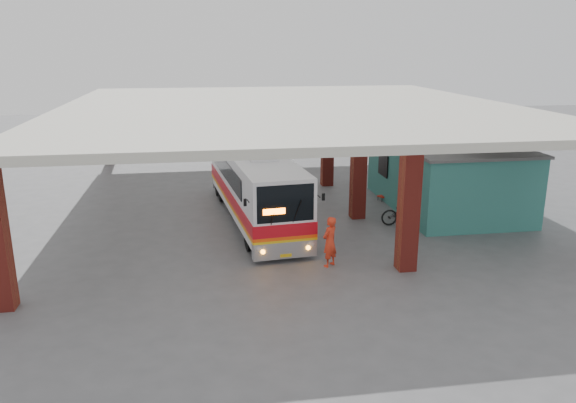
# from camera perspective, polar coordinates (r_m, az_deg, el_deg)

# --- Properties ---
(ground) EXTENTS (90.00, 90.00, 0.00)m
(ground) POSITION_cam_1_polar(r_m,az_deg,el_deg) (21.61, 1.50, -4.32)
(ground) COLOR #515154
(ground) RESTS_ON ground
(brick_columns) EXTENTS (20.10, 21.60, 4.35)m
(brick_columns) POSITION_cam_1_polar(r_m,az_deg,el_deg) (26.02, 2.62, 4.10)
(brick_columns) COLOR maroon
(brick_columns) RESTS_ON ground
(canopy_roof) EXTENTS (21.00, 23.00, 0.30)m
(canopy_roof) POSITION_cam_1_polar(r_m,az_deg,el_deg) (26.95, 0.08, 9.53)
(canopy_roof) COLOR beige
(canopy_roof) RESTS_ON brick_columns
(shop_building) EXTENTS (5.20, 8.20, 3.11)m
(shop_building) POSITION_cam_1_polar(r_m,az_deg,el_deg) (27.10, 15.72, 2.67)
(shop_building) COLOR #30796E
(shop_building) RESTS_ON ground
(coach_bus) EXTENTS (3.38, 11.07, 3.18)m
(coach_bus) POSITION_cam_1_polar(r_m,az_deg,el_deg) (24.23, -3.45, 1.78)
(coach_bus) COLOR silver
(coach_bus) RESTS_ON ground
(motorcycle) EXTENTS (2.07, 0.80, 1.07)m
(motorcycle) POSITION_cam_1_polar(r_m,az_deg,el_deg) (24.19, 11.80, -1.11)
(motorcycle) COLOR black
(motorcycle) RESTS_ON ground
(pedestrian) EXTENTS (0.77, 0.74, 1.77)m
(pedestrian) POSITION_cam_1_polar(r_m,az_deg,el_deg) (19.27, 4.26, -4.10)
(pedestrian) COLOR red
(pedestrian) RESTS_ON ground
(red_chair) EXTENTS (0.52, 0.52, 0.79)m
(red_chair) POSITION_cam_1_polar(r_m,az_deg,el_deg) (27.82, 9.79, 0.82)
(red_chair) COLOR red
(red_chair) RESTS_ON ground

